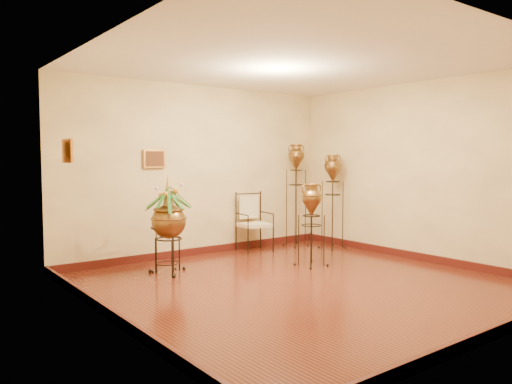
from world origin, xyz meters
TOP-DOWN VIEW (x-y plane):
  - ground at (0.00, 0.00)m, footprint 5.00×5.00m
  - room_shell at (-0.01, 0.01)m, footprint 5.02×5.02m
  - amphora_tall at (1.81, 2.15)m, footprint 0.39×0.39m
  - amphora_mid at (2.15, 1.55)m, footprint 0.49×0.49m
  - amphora_short at (0.84, 0.71)m, footprint 0.46×0.46m
  - planter_urn at (-1.08, 1.56)m, footprint 0.84×0.84m
  - armchair at (0.86, 2.15)m, footprint 0.63×0.60m
  - side_table at (-1.08, 1.61)m, footprint 0.48×0.48m

SIDE VIEW (x-z plane):
  - ground at x=0.00m, z-range 0.00..0.00m
  - side_table at x=-1.08m, z-range -0.07..0.76m
  - armchair at x=0.86m, z-range 0.00..1.00m
  - amphora_short at x=0.84m, z-range 0.00..1.26m
  - planter_urn at x=-1.08m, z-range 0.08..1.50m
  - amphora_mid at x=2.15m, z-range 0.01..1.70m
  - amphora_tall at x=1.81m, z-range 0.02..1.90m
  - room_shell at x=-0.01m, z-range 0.33..3.14m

